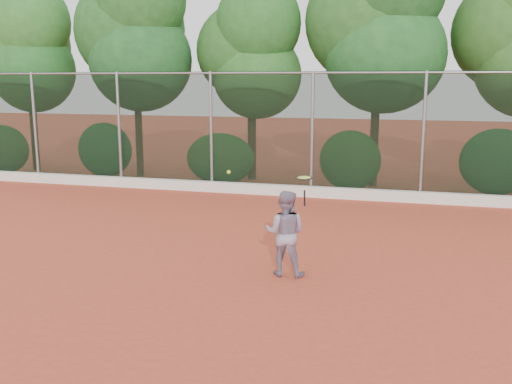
# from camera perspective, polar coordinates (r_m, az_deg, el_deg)

# --- Properties ---
(ground) EXTENTS (80.00, 80.00, 0.00)m
(ground) POSITION_cam_1_polar(r_m,az_deg,el_deg) (9.81, -1.55, -8.28)
(ground) COLOR #B7432B
(ground) RESTS_ON ground
(concrete_curb) EXTENTS (24.00, 0.20, 0.30)m
(concrete_curb) POSITION_cam_1_polar(r_m,az_deg,el_deg) (16.21, 5.41, 0.04)
(concrete_curb) COLOR silver
(concrete_curb) RESTS_ON ground
(tennis_player) EXTENTS (0.71, 0.56, 1.46)m
(tennis_player) POSITION_cam_1_polar(r_m,az_deg,el_deg) (9.63, 2.93, -4.13)
(tennis_player) COLOR gray
(tennis_player) RESTS_ON ground
(chainlink_fence) EXTENTS (24.09, 0.09, 3.50)m
(chainlink_fence) POSITION_cam_1_polar(r_m,az_deg,el_deg) (16.14, 5.63, 6.12)
(chainlink_fence) COLOR black
(chainlink_fence) RESTS_ON ground
(foliage_backdrop) EXTENTS (23.70, 3.63, 7.55)m
(foliage_backdrop) POSITION_cam_1_polar(r_m,az_deg,el_deg) (18.16, 5.12, 14.72)
(foliage_backdrop) COLOR #402B18
(foliage_backdrop) RESTS_ON ground
(tennis_racket) EXTENTS (0.28, 0.28, 0.51)m
(tennis_racket) POSITION_cam_1_polar(r_m,az_deg,el_deg) (9.25, 4.85, 1.19)
(tennis_racket) COLOR black
(tennis_racket) RESTS_ON ground
(tennis_ball_in_flight) EXTENTS (0.06, 0.06, 0.06)m
(tennis_ball_in_flight) POSITION_cam_1_polar(r_m,az_deg,el_deg) (9.67, -2.74, 2.01)
(tennis_ball_in_flight) COLOR #CCE634
(tennis_ball_in_flight) RESTS_ON ground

